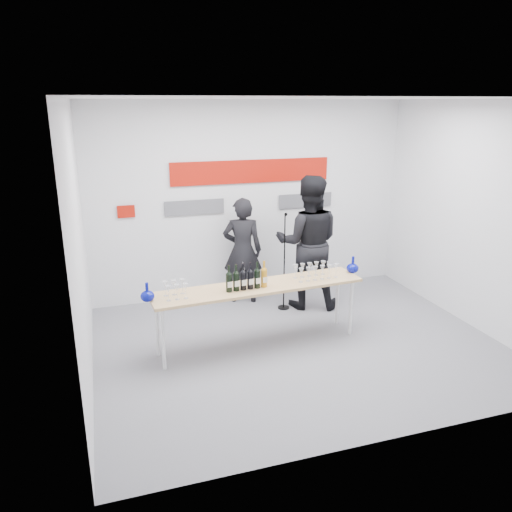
# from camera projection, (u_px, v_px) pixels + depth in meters

# --- Properties ---
(ground) EXTENTS (5.00, 5.00, 0.00)m
(ground) POSITION_uv_depth(u_px,v_px,m) (298.00, 344.00, 6.37)
(ground) COLOR slate
(ground) RESTS_ON ground
(back_wall) EXTENTS (5.00, 0.04, 3.00)m
(back_wall) POSITION_uv_depth(u_px,v_px,m) (251.00, 200.00, 7.74)
(back_wall) COLOR silver
(back_wall) RESTS_ON ground
(signage) EXTENTS (3.38, 0.02, 0.79)m
(signage) POSITION_uv_depth(u_px,v_px,m) (248.00, 181.00, 7.61)
(signage) COLOR #A41207
(signage) RESTS_ON back_wall
(tasting_table) EXTENTS (2.69, 0.71, 0.80)m
(tasting_table) POSITION_uv_depth(u_px,v_px,m) (258.00, 290.00, 6.15)
(tasting_table) COLOR tan
(tasting_table) RESTS_ON ground
(wine_bottles) EXTENTS (0.53, 0.11, 0.33)m
(wine_bottles) POSITION_uv_depth(u_px,v_px,m) (247.00, 276.00, 5.97)
(wine_bottles) COLOR black
(wine_bottles) RESTS_ON tasting_table
(decanter_left) EXTENTS (0.16, 0.16, 0.21)m
(decanter_left) POSITION_uv_depth(u_px,v_px,m) (147.00, 292.00, 5.64)
(decanter_left) COLOR #070D83
(decanter_left) RESTS_ON tasting_table
(decanter_right) EXTENTS (0.16, 0.16, 0.21)m
(decanter_right) POSITION_uv_depth(u_px,v_px,m) (353.00, 264.00, 6.60)
(decanter_right) COLOR #070D83
(decanter_right) RESTS_ON tasting_table
(glasses_left) EXTENTS (0.27, 0.24, 0.18)m
(glasses_left) POSITION_uv_depth(u_px,v_px,m) (176.00, 290.00, 5.75)
(glasses_left) COLOR silver
(glasses_left) RESTS_ON tasting_table
(glasses_right) EXTENTS (0.57, 0.25, 0.18)m
(glasses_right) POSITION_uv_depth(u_px,v_px,m) (314.00, 271.00, 6.37)
(glasses_right) COLOR silver
(glasses_right) RESTS_ON tasting_table
(presenter_left) EXTENTS (0.68, 0.55, 1.62)m
(presenter_left) POSITION_uv_depth(u_px,v_px,m) (242.00, 251.00, 7.54)
(presenter_left) COLOR black
(presenter_left) RESTS_ON ground
(presenter_right) EXTENTS (1.16, 1.04, 1.98)m
(presenter_right) POSITION_uv_depth(u_px,v_px,m) (308.00, 243.00, 7.31)
(presenter_right) COLOR black
(presenter_right) RESTS_ON ground
(mic_stand) EXTENTS (0.17, 0.17, 1.47)m
(mic_stand) POSITION_uv_depth(u_px,v_px,m) (284.00, 280.00, 7.35)
(mic_stand) COLOR black
(mic_stand) RESTS_ON ground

